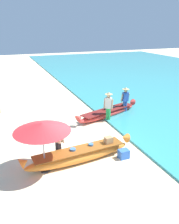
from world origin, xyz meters
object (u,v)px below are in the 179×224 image
(patio_umbrella_large, at_px, (42,127))
(boat_orange_foreground, at_px, (80,155))
(person_tourist_customer, at_px, (58,140))
(person_vendor_assistant, at_px, (125,98))
(cooler_box, at_px, (124,154))
(person_vendor_hatted, at_px, (108,105))
(boat_red_midground, at_px, (108,113))

(patio_umbrella_large, bearing_deg, boat_orange_foreground, 5.70)
(person_tourist_customer, xyz_separation_m, patio_umbrella_large, (-0.69, -0.57, 0.92))
(person_vendor_assistant, bearing_deg, cooler_box, -119.96)
(boat_orange_foreground, distance_m, person_tourist_customer, 1.09)
(person_tourist_customer, distance_m, person_vendor_assistant, 6.67)
(person_tourist_customer, height_order, person_vendor_assistant, person_vendor_assistant)
(person_tourist_customer, height_order, cooler_box, person_tourist_customer)
(boat_orange_foreground, height_order, patio_umbrella_large, patio_umbrella_large)
(boat_orange_foreground, height_order, person_vendor_assistant, person_vendor_assistant)
(person_vendor_hatted, xyz_separation_m, person_tourist_customer, (-3.78, -3.11, -0.09))
(person_vendor_hatted, bearing_deg, cooler_box, -106.50)
(patio_umbrella_large, bearing_deg, person_tourist_customer, 39.60)
(boat_red_midground, distance_m, person_vendor_hatted, 1.05)
(boat_orange_foreground, xyz_separation_m, cooler_box, (1.82, -0.43, -0.12))
(boat_orange_foreground, height_order, cooler_box, boat_orange_foreground)
(boat_orange_foreground, distance_m, person_vendor_hatted, 4.69)
(boat_red_midground, bearing_deg, patio_umbrella_large, -137.78)
(person_vendor_hatted, bearing_deg, boat_orange_foreground, -130.24)
(boat_orange_foreground, distance_m, person_vendor_assistant, 6.37)
(person_tourist_customer, bearing_deg, boat_red_midground, 42.64)
(patio_umbrella_large, bearing_deg, person_vendor_assistant, 36.71)
(boat_orange_foreground, relative_size, person_vendor_hatted, 2.75)
(boat_orange_foreground, height_order, person_vendor_hatted, person_vendor_hatted)
(person_vendor_hatted, height_order, cooler_box, person_vendor_hatted)
(person_tourist_customer, bearing_deg, boat_orange_foreground, -28.36)
(boat_orange_foreground, bearing_deg, person_vendor_assistant, 43.65)
(boat_orange_foreground, xyz_separation_m, patio_umbrella_large, (-1.48, -0.15, 1.54))
(boat_red_midground, distance_m, patio_umbrella_large, 6.65)
(person_vendor_assistant, relative_size, cooler_box, 3.91)
(patio_umbrella_large, relative_size, cooler_box, 4.81)
(person_vendor_hatted, bearing_deg, boat_red_midground, 64.82)
(person_vendor_hatted, relative_size, cooler_box, 4.05)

